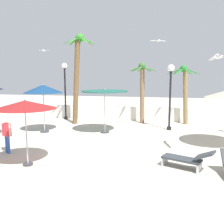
{
  "coord_description": "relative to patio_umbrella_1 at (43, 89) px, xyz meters",
  "views": [
    {
      "loc": [
        2.86,
        -10.49,
        3.43
      ],
      "look_at": [
        0.0,
        2.93,
        1.4
      ],
      "focal_mm": 41.09,
      "sensor_mm": 36.0,
      "label": 1
    }
  ],
  "objects": [
    {
      "name": "ground_plane",
      "position": [
        4.21,
        -3.33,
        -2.56
      ],
      "size": [
        56.0,
        56.0,
        0.0
      ],
      "primitive_type": "plane",
      "color": "beige"
    },
    {
      "name": "seagull_2",
      "position": [
        8.96,
        -3.16,
        1.53
      ],
      "size": [
        0.46,
        1.38,
        0.21
      ],
      "color": "white"
    },
    {
      "name": "guest_0",
      "position": [
        0.32,
        -4.14,
        -1.64
      ],
      "size": [
        0.51,
        0.37,
        1.53
      ],
      "color": "#3359B2",
      "rests_on": "ground_plane"
    },
    {
      "name": "lamp_post_1",
      "position": [
        -0.43,
        4.38,
        0.29
      ],
      "size": [
        0.43,
        0.43,
        4.25
      ],
      "color": "black",
      "rests_on": "ground_plane"
    },
    {
      "name": "boundary_wall",
      "position": [
        4.21,
        5.04,
        -2.05
      ],
      "size": [
        25.2,
        0.3,
        1.02
      ],
      "primitive_type": "cube",
      "color": "silver",
      "rests_on": "ground_plane"
    },
    {
      "name": "patio_umbrella_4",
      "position": [
        3.56,
        0.61,
        -0.24
      ],
      "size": [
        2.68,
        2.68,
        2.59
      ],
      "color": "#333338",
      "rests_on": "ground_plane"
    },
    {
      "name": "seagull_1",
      "position": [
        -2.43,
        5.17,
        2.71
      ],
      "size": [
        1.03,
        0.39,
        0.14
      ],
      "color": "white"
    },
    {
      "name": "palm_tree_2",
      "position": [
        1.1,
        2.88,
        1.14
      ],
      "size": [
        2.17,
        2.13,
        6.11
      ],
      "color": "brown",
      "rests_on": "ground_plane"
    },
    {
      "name": "seagull_0",
      "position": [
        6.49,
        1.77,
        2.79
      ],
      "size": [
        0.92,
        0.5,
        0.14
      ],
      "color": "white"
    },
    {
      "name": "lounge_chair_0",
      "position": [
        7.89,
        -4.51,
        -2.16
      ],
      "size": [
        1.91,
        1.23,
        0.82
      ],
      "color": "#B7B7BC",
      "rests_on": "ground_plane"
    },
    {
      "name": "palm_tree_0",
      "position": [
        5.39,
        4.11,
        0.11
      ],
      "size": [
        1.94,
        1.98,
        4.23
      ],
      "color": "brown",
      "rests_on": "ground_plane"
    },
    {
      "name": "lamp_post_2",
      "position": [
        7.29,
        2.17,
        0.17
      ],
      "size": [
        0.43,
        0.43,
        4.01
      ],
      "color": "black",
      "rests_on": "ground_plane"
    },
    {
      "name": "palm_tree_1",
      "position": [
        8.27,
        4.34,
        0.0
      ],
      "size": [
        2.33,
        2.08,
        4.06
      ],
      "color": "olive",
      "rests_on": "ground_plane"
    },
    {
      "name": "patio_umbrella_3",
      "position": [
        1.99,
        -5.35,
        -0.26
      ],
      "size": [
        2.29,
        2.29,
        2.54
      ],
      "color": "#333338",
      "rests_on": "ground_plane"
    },
    {
      "name": "patio_umbrella_1",
      "position": [
        0.0,
        0.0,
        0.0
      ],
      "size": [
        2.29,
        2.29,
        2.87
      ],
      "color": "#333338",
      "rests_on": "ground_plane"
    }
  ]
}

